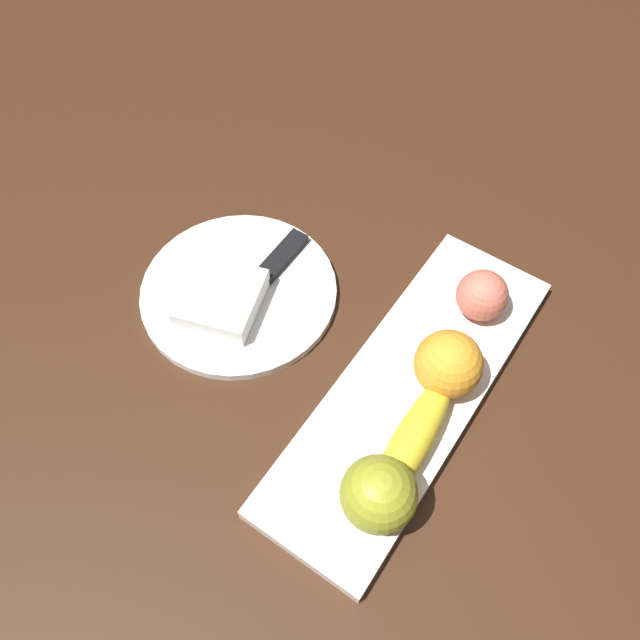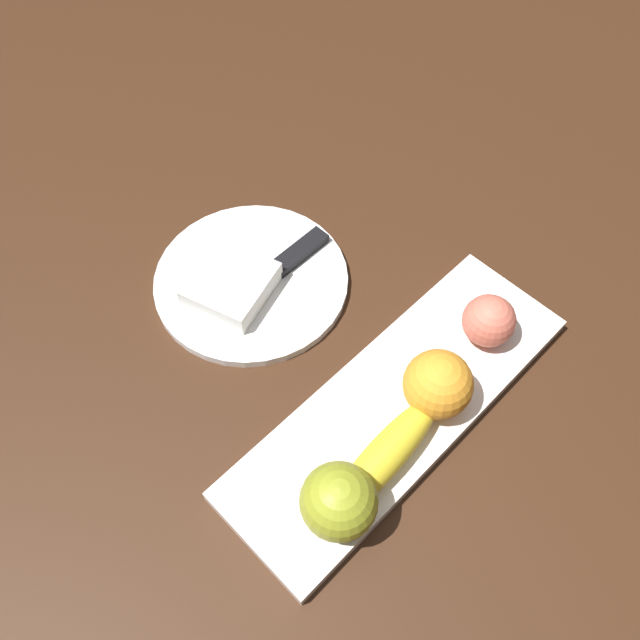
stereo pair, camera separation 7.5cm
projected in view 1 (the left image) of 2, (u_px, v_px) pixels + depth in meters
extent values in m
plane|color=#381F11|center=(395.00, 397.00, 0.75)|extent=(2.40, 2.40, 0.00)
cube|color=silver|center=(410.00, 391.00, 0.74)|extent=(0.44, 0.15, 0.02)
sphere|color=olive|center=(379.00, 494.00, 0.63)|extent=(0.08, 0.08, 0.08)
ellipsoid|color=yellow|center=(411.00, 443.00, 0.68)|extent=(0.18, 0.05, 0.04)
sphere|color=orange|center=(448.00, 364.00, 0.71)|extent=(0.08, 0.08, 0.08)
sphere|color=#D86A55|center=(482.00, 295.00, 0.77)|extent=(0.06, 0.06, 0.06)
cylinder|color=white|center=(239.00, 292.00, 0.82)|extent=(0.25, 0.25, 0.01)
cube|color=white|center=(221.00, 299.00, 0.79)|extent=(0.12, 0.12, 0.03)
cube|color=silver|center=(253.00, 291.00, 0.81)|extent=(0.15, 0.02, 0.00)
cube|color=black|center=(281.00, 257.00, 0.84)|extent=(0.09, 0.03, 0.01)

